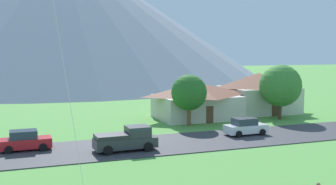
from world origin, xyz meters
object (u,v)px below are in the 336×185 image
parked_car_red_west_end (25,141)px  pickup_truck_charcoal_east_side (127,139)px  house_left_center (258,92)px  parked_car_white_mid_west (245,127)px  tree_left_of_center (189,93)px  tree_center (280,86)px  house_right_center (197,100)px

parked_car_red_west_end → pickup_truck_charcoal_east_side: (8.01, -3.08, 0.19)m
house_left_center → parked_car_white_mid_west: bearing=-126.8°
tree_left_of_center → parked_car_white_mid_west: tree_left_of_center is taller
tree_center → parked_car_white_mid_west: size_ratio=1.59×
house_left_center → tree_center: (-0.84, -6.17, 1.37)m
house_right_center → parked_car_white_mid_west: 11.34m
tree_center → parked_car_red_west_end: bearing=-168.1°
tree_center → house_left_center: bearing=82.3°
parked_car_red_west_end → parked_car_white_mid_west: same height
tree_center → pickup_truck_charcoal_east_side: tree_center is taller
tree_left_of_center → parked_car_red_west_end: size_ratio=1.37×
house_right_center → parked_car_red_west_end: bearing=-153.1°
parked_car_red_west_end → house_right_center: bearing=26.9°
house_right_center → tree_left_of_center: bearing=-123.9°
house_left_center → tree_center: size_ratio=1.46×
house_right_center → parked_car_white_mid_west: size_ratio=2.48×
house_left_center → pickup_truck_charcoal_east_side: 27.55m
house_left_center → parked_car_white_mid_west: 16.72m
tree_left_of_center → parked_car_red_west_end: (-17.57, -6.00, -2.90)m
house_left_center → tree_left_of_center: bearing=-153.8°
tree_center → pickup_truck_charcoal_east_side: (-21.85, -9.37, -3.09)m
parked_car_white_mid_west → pickup_truck_charcoal_east_side: (-12.73, -2.24, 0.19)m
parked_car_white_mid_west → pickup_truck_charcoal_east_side: size_ratio=0.81×
house_right_center → house_left_center: bearing=11.4°
tree_center → tree_left_of_center: bearing=-178.6°
house_right_center → tree_center: (9.33, -4.12, 1.84)m
pickup_truck_charcoal_east_side → house_right_center: bearing=47.1°
house_right_center → parked_car_red_west_end: house_right_center is taller
house_right_center → pickup_truck_charcoal_east_side: house_right_center is taller
tree_left_of_center → parked_car_white_mid_west: size_ratio=1.36×
tree_center → pickup_truck_charcoal_east_side: 23.97m
parked_car_red_west_end → parked_car_white_mid_west: 20.76m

